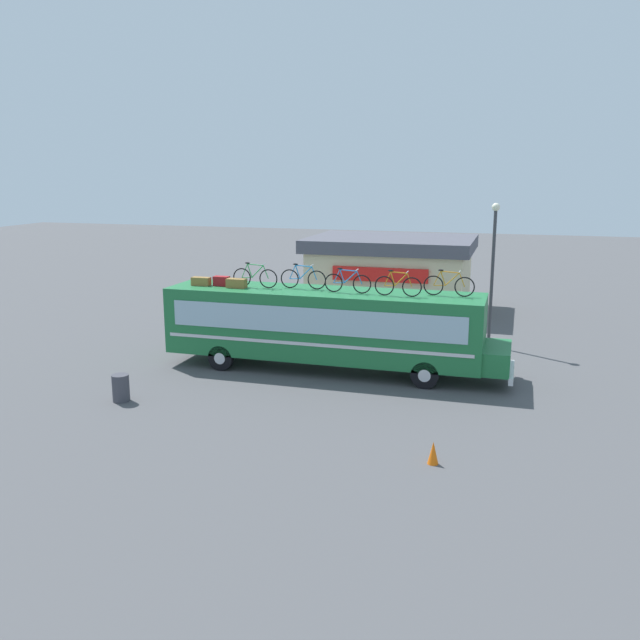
% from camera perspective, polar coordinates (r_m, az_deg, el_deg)
% --- Properties ---
extents(ground_plane, '(120.00, 120.00, 0.00)m').
position_cam_1_polar(ground_plane, '(25.72, 0.23, -4.19)').
color(ground_plane, '#4C4C4F').
extents(bus, '(12.87, 2.65, 3.04)m').
position_cam_1_polar(bus, '(25.23, 0.57, -0.39)').
color(bus, '#1E6B38').
rests_on(bus, ground).
extents(luggage_bag_1, '(0.72, 0.33, 0.32)m').
position_cam_1_polar(luggage_bag_1, '(26.54, -9.99, 3.23)').
color(luggage_bag_1, olive).
rests_on(luggage_bag_1, bus).
extents(luggage_bag_2, '(0.60, 0.33, 0.37)m').
position_cam_1_polar(luggage_bag_2, '(26.34, -8.30, 3.27)').
color(luggage_bag_2, maroon).
rests_on(luggage_bag_2, bus).
extents(luggage_bag_3, '(0.74, 0.38, 0.35)m').
position_cam_1_polar(luggage_bag_3, '(25.81, -7.05, 3.10)').
color(luggage_bag_3, olive).
rests_on(luggage_bag_3, bus).
extents(rooftop_bicycle_1, '(1.80, 0.44, 0.96)m').
position_cam_1_polar(rooftop_bicycle_1, '(25.75, -5.51, 3.61)').
color(rooftop_bicycle_1, black).
rests_on(rooftop_bicycle_1, bus).
extents(rooftop_bicycle_2, '(1.78, 0.44, 0.95)m').
position_cam_1_polar(rooftop_bicycle_2, '(25.38, -1.44, 3.53)').
color(rooftop_bicycle_2, black).
rests_on(rooftop_bicycle_2, bus).
extents(rooftop_bicycle_3, '(1.74, 0.44, 0.91)m').
position_cam_1_polar(rooftop_bicycle_3, '(24.55, 2.34, 3.18)').
color(rooftop_bicycle_3, black).
rests_on(rooftop_bicycle_3, bus).
extents(rooftop_bicycle_4, '(1.68, 0.44, 0.93)m').
position_cam_1_polar(rooftop_bicycle_4, '(24.02, 6.59, 2.92)').
color(rooftop_bicycle_4, black).
rests_on(rooftop_bicycle_4, bus).
extents(rooftop_bicycle_5, '(1.80, 0.44, 0.94)m').
position_cam_1_polar(rooftop_bicycle_5, '(24.31, 10.81, 2.91)').
color(rooftop_bicycle_5, black).
rests_on(rooftop_bicycle_5, bus).
extents(roadside_building, '(8.70, 6.49, 3.88)m').
position_cam_1_polar(roadside_building, '(36.93, 6.01, 4.02)').
color(roadside_building, beige).
rests_on(roadside_building, ground).
extents(trash_bin, '(0.55, 0.55, 0.90)m').
position_cam_1_polar(trash_bin, '(23.10, -16.45, -5.51)').
color(trash_bin, '#3F3F47').
rests_on(trash_bin, ground).
extents(traffic_cone, '(0.29, 0.29, 0.60)m').
position_cam_1_polar(traffic_cone, '(17.92, 9.52, -10.98)').
color(traffic_cone, orange).
rests_on(traffic_cone, ground).
extents(street_lamp, '(0.33, 0.33, 6.08)m').
position_cam_1_polar(street_lamp, '(29.35, 14.37, 4.79)').
color(street_lamp, '#38383D').
rests_on(street_lamp, ground).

